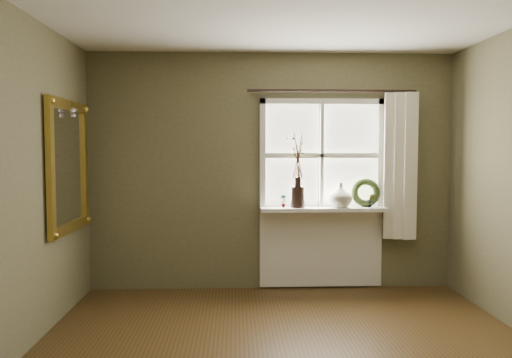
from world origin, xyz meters
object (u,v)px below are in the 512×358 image
at_px(dark_jug, 298,197).
at_px(cream_vase, 341,195).
at_px(gilt_mirror, 69,166).
at_px(wreath, 366,196).

bearing_deg(dark_jug, cream_vase, 0.00).
bearing_deg(dark_jug, gilt_mirror, -164.90).
relative_size(dark_jug, cream_vase, 0.87).
xyz_separation_m(dark_jug, wreath, (0.75, 0.04, 0.01)).
bearing_deg(wreath, cream_vase, -164.18).
relative_size(dark_jug, wreath, 0.72).
distance_m(dark_jug, cream_vase, 0.47).
distance_m(cream_vase, wreath, 0.29).
height_order(dark_jug, cream_vase, cream_vase).
height_order(cream_vase, gilt_mirror, gilt_mirror).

